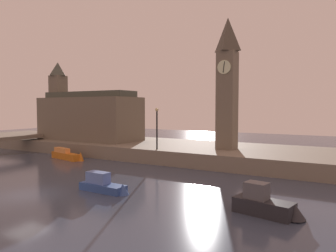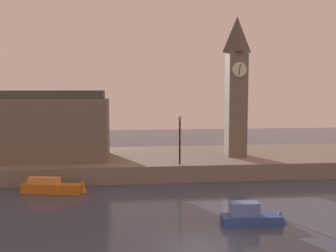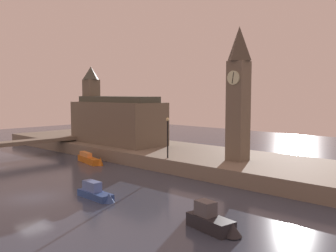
{
  "view_description": "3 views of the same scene",
  "coord_description": "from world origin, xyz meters",
  "px_view_note": "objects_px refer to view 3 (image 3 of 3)",
  "views": [
    {
      "loc": [
        19.17,
        -13.74,
        5.93
      ],
      "look_at": [
        2.26,
        14.97,
        3.99
      ],
      "focal_mm": 34.71,
      "sensor_mm": 36.0,
      "label": 1
    },
    {
      "loc": [
        -3.79,
        -18.66,
        8.04
      ],
      "look_at": [
        0.2,
        16.83,
        4.73
      ],
      "focal_mm": 41.49,
      "sensor_mm": 36.0,
      "label": 2
    },
    {
      "loc": [
        28.36,
        -14.18,
        8.48
      ],
      "look_at": [
        0.33,
        15.58,
        4.87
      ],
      "focal_mm": 40.13,
      "sensor_mm": 36.0,
      "label": 3
    }
  ],
  "objects_px": {
    "clock_tower": "(238,92)",
    "boat_tour_blue": "(97,193)",
    "boat_patrol_orange": "(90,159)",
    "parliament_hall": "(116,120)",
    "streetlamp": "(168,133)",
    "boat_barge_dark": "(214,222)"
  },
  "relations": [
    {
      "from": "boat_barge_dark",
      "to": "boat_tour_blue",
      "type": "bearing_deg",
      "value": -176.55
    },
    {
      "from": "boat_barge_dark",
      "to": "boat_patrol_orange",
      "type": "distance_m",
      "value": 25.5
    },
    {
      "from": "streetlamp",
      "to": "boat_barge_dark",
      "type": "height_order",
      "value": "streetlamp"
    },
    {
      "from": "parliament_hall",
      "to": "boat_tour_blue",
      "type": "height_order",
      "value": "parliament_hall"
    },
    {
      "from": "clock_tower",
      "to": "streetlamp",
      "type": "relative_size",
      "value": 3.14
    },
    {
      "from": "boat_tour_blue",
      "to": "boat_patrol_orange",
      "type": "bearing_deg",
      "value": 147.15
    },
    {
      "from": "boat_patrol_orange",
      "to": "boat_tour_blue",
      "type": "bearing_deg",
      "value": -32.85
    },
    {
      "from": "clock_tower",
      "to": "boat_tour_blue",
      "type": "bearing_deg",
      "value": -101.62
    },
    {
      "from": "clock_tower",
      "to": "parliament_hall",
      "type": "height_order",
      "value": "clock_tower"
    },
    {
      "from": "clock_tower",
      "to": "parliament_hall",
      "type": "distance_m",
      "value": 20.44
    },
    {
      "from": "streetlamp",
      "to": "boat_tour_blue",
      "type": "height_order",
      "value": "streetlamp"
    },
    {
      "from": "boat_patrol_orange",
      "to": "clock_tower",
      "type": "bearing_deg",
      "value": 22.68
    },
    {
      "from": "streetlamp",
      "to": "boat_patrol_orange",
      "type": "distance_m",
      "value": 11.24
    },
    {
      "from": "clock_tower",
      "to": "boat_tour_blue",
      "type": "height_order",
      "value": "clock_tower"
    },
    {
      "from": "clock_tower",
      "to": "boat_patrol_orange",
      "type": "bearing_deg",
      "value": -157.32
    },
    {
      "from": "streetlamp",
      "to": "boat_tour_blue",
      "type": "distance_m",
      "value": 12.4
    },
    {
      "from": "clock_tower",
      "to": "boat_barge_dark",
      "type": "xyz_separation_m",
      "value": [
        7.83,
        -14.75,
        -8.02
      ]
    },
    {
      "from": "parliament_hall",
      "to": "boat_barge_dark",
      "type": "height_order",
      "value": "parliament_hall"
    },
    {
      "from": "streetlamp",
      "to": "boat_patrol_orange",
      "type": "relative_size",
      "value": 0.83
    },
    {
      "from": "clock_tower",
      "to": "boat_patrol_orange",
      "type": "height_order",
      "value": "clock_tower"
    },
    {
      "from": "boat_tour_blue",
      "to": "parliament_hall",
      "type": "bearing_deg",
      "value": 137.49
    },
    {
      "from": "boat_barge_dark",
      "to": "boat_patrol_orange",
      "type": "relative_size",
      "value": 0.76
    }
  ]
}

